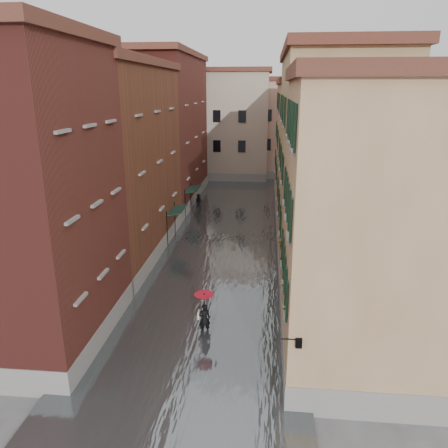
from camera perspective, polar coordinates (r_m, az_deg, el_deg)
The scene contains 16 objects.
ground at distance 22.32m, azimuth -3.18°, elevation -12.81°, with size 120.00×120.00×0.00m, color #505052.
floodwater at distance 34.06m, azimuth 0.15°, elevation -1.66°, with size 10.00×60.00×0.20m, color #51575A.
building_left_near at distance 20.38m, azimuth -24.28°, elevation 2.44°, with size 6.00×8.00×13.00m, color maroon.
building_left_mid at distance 30.23m, azimuth -14.04°, elevation 7.41°, with size 6.00×14.00×12.50m, color brown.
building_left_far at distance 44.42m, azimuth -7.63°, elevation 11.79°, with size 6.00×16.00×14.00m, color maroon.
building_right_near at distance 18.31m, azimuth 17.68°, elevation -0.83°, with size 6.00×8.00×11.50m, color #A07B52.
building_right_mid at distance 28.70m, azimuth 13.53°, elevation 7.45°, with size 6.00×14.00×13.00m, color tan.
building_right_far at distance 43.56m, azimuth 10.95°, elevation 9.87°, with size 6.00×16.00×11.50m, color #A07B52.
building_end_cream at distance 57.56m, azimuth -0.41°, elevation 12.68°, with size 12.00×9.00×13.00m, color #B5A490.
building_end_pink at distance 59.34m, azimuth 8.68°, elevation 12.15°, with size 10.00×9.00×12.00m, color tan.
awning_near at distance 32.61m, azimuth -6.19°, elevation 1.70°, with size 1.09×2.75×2.80m.
awning_far at distance 39.35m, azimuth -4.10°, elevation 4.49°, with size 1.09×2.85×2.80m.
wall_lantern at distance 15.46m, azimuth 9.66°, elevation -14.96°, with size 0.71×0.22×0.35m.
window_planters at distance 19.90m, azimuth 8.19°, elevation -5.58°, with size 0.59×8.19×0.84m.
pedestrian_main at distance 20.87m, azimuth -2.59°, elevation -11.09°, with size 0.95×0.95×2.06m.
pedestrian_far at distance 41.51m, azimuth -3.28°, elevation 2.84°, with size 0.79×0.62×1.63m, color black.
Camera 1 is at (3.12, -19.04, 11.21)m, focal length 35.00 mm.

